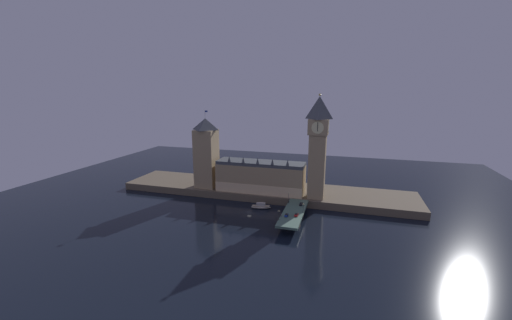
{
  "coord_description": "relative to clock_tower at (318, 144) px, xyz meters",
  "views": [
    {
      "loc": [
        58.85,
        -182.93,
        77.86
      ],
      "look_at": [
        -1.34,
        20.0,
        30.64
      ],
      "focal_mm": 22.0,
      "sensor_mm": 36.0,
      "label": 1
    }
  ],
  "objects": [
    {
      "name": "street_lamp_near",
      "position": [
        -15.78,
        -46.67,
        -33.11
      ],
      "size": [
        1.34,
        0.6,
        5.89
      ],
      "color": "#2D3333",
      "rests_on": "bridge"
    },
    {
      "name": "bridge",
      "position": [
        -9.93,
        -31.95,
        -38.28
      ],
      "size": [
        12.39,
        46.0,
        5.77
      ],
      "color": "#476656",
      "rests_on": "ground_plane"
    },
    {
      "name": "parliament_hall",
      "position": [
        -40.44,
        2.44,
        -26.22
      ],
      "size": [
        63.68,
        18.13,
        26.66
      ],
      "color": "tan",
      "rests_on": "embankment"
    },
    {
      "name": "victoria_tower",
      "position": [
        -82.96,
        2.07,
        -10.98
      ],
      "size": [
        15.34,
        15.34,
        58.38
      ],
      "color": "tan",
      "rests_on": "embankment"
    },
    {
      "name": "pedestrian_near_rail",
      "position": [
        -15.38,
        -42.13,
        -35.84
      ],
      "size": [
        0.38,
        0.38,
        1.81
      ],
      "color": "black",
      "rests_on": "bridge"
    },
    {
      "name": "pedestrian_far_rail",
      "position": [
        -15.38,
        -18.1,
        -35.94
      ],
      "size": [
        0.38,
        0.38,
        1.64
      ],
      "color": "black",
      "rests_on": "bridge"
    },
    {
      "name": "car_southbound_lead",
      "position": [
        -7.2,
        -37.8,
        -36.17
      ],
      "size": [
        2.04,
        3.93,
        1.35
      ],
      "color": "red",
      "rests_on": "bridge"
    },
    {
      "name": "boat_upstream",
      "position": [
        -34.26,
        -18.55,
        -41.04
      ],
      "size": [
        13.6,
        5.94,
        4.18
      ],
      "color": "#B2A893",
      "rests_on": "ground_plane"
    },
    {
      "name": "clock_tower",
      "position": [
        0.0,
        0.0,
        0.0
      ],
      "size": [
        13.36,
        13.47,
        70.57
      ],
      "color": "tan",
      "rests_on": "embankment"
    },
    {
      "name": "car_southbound_trail",
      "position": [
        -7.2,
        -19.46,
        -36.07
      ],
      "size": [
        1.96,
        4.47,
        1.56
      ],
      "color": "black",
      "rests_on": "bridge"
    },
    {
      "name": "street_lamp_mid",
      "position": [
        -4.07,
        -31.95,
        -33.09
      ],
      "size": [
        1.34,
        0.6,
        5.93
      ],
      "color": "#2D3333",
      "rests_on": "bridge"
    },
    {
      "name": "car_northbound_trail",
      "position": [
        -12.65,
        -39.94,
        -36.16
      ],
      "size": [
        1.92,
        4.16,
        1.37
      ],
      "color": "navy",
      "rests_on": "bridge"
    },
    {
      "name": "embankment",
      "position": [
        -39.76,
        12.05,
        -39.94
      ],
      "size": [
        220.0,
        42.0,
        5.25
      ],
      "color": "brown",
      "rests_on": "ground_plane"
    },
    {
      "name": "street_lamp_far",
      "position": [
        -15.78,
        -17.23,
        -32.27
      ],
      "size": [
        1.34,
        0.6,
        7.26
      ],
      "color": "#2D3333",
      "rests_on": "bridge"
    },
    {
      "name": "ground_plane",
      "position": [
        -39.76,
        -26.95,
        -42.57
      ],
      "size": [
        400.0,
        400.0,
        0.0
      ],
      "primitive_type": "plane",
      "color": "black"
    }
  ]
}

